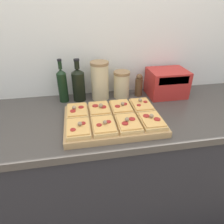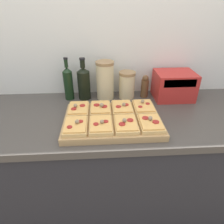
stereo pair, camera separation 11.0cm
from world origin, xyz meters
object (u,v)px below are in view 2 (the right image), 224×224
object	(u,v)px
grain_jar_short	(127,85)
wine_bottle	(84,83)
toaster_oven	(174,85)
cutting_board	(112,121)
pepper_mill	(145,86)
olive_oil_bottle	(68,83)
grain_jar_tall	(105,80)

from	to	relation	value
grain_jar_short	wine_bottle	bearing A→B (deg)	180.00
toaster_oven	cutting_board	bearing A→B (deg)	-145.30
wine_bottle	grain_jar_short	xyz separation A→B (m)	(0.29, -0.00, -0.02)
wine_bottle	pepper_mill	xyz separation A→B (m)	(0.41, 0.00, -0.04)
pepper_mill	toaster_oven	size ratio (longest dim) A/B	0.56
cutting_board	olive_oil_bottle	distance (m)	0.44
grain_jar_short	pepper_mill	xyz separation A→B (m)	(0.12, 0.00, -0.01)
pepper_mill	grain_jar_tall	bearing A→B (deg)	180.00
olive_oil_bottle	grain_jar_tall	world-z (taller)	olive_oil_bottle
wine_bottle	toaster_oven	world-z (taller)	wine_bottle
olive_oil_bottle	wine_bottle	world-z (taller)	olive_oil_bottle
cutting_board	toaster_oven	distance (m)	0.54
olive_oil_bottle	toaster_oven	size ratio (longest dim) A/B	1.01
grain_jar_tall	grain_jar_short	size ratio (longest dim) A/B	1.40
wine_bottle	cutting_board	bearing A→B (deg)	-62.96
olive_oil_bottle	grain_jar_short	size ratio (longest dim) A/B	1.56
wine_bottle	pepper_mill	world-z (taller)	wine_bottle
cutting_board	toaster_oven	xyz separation A→B (m)	(0.44, 0.30, 0.07)
olive_oil_bottle	pepper_mill	xyz separation A→B (m)	(0.52, 0.00, -0.04)
cutting_board	wine_bottle	distance (m)	0.38
grain_jar_tall	toaster_oven	world-z (taller)	grain_jar_tall
pepper_mill	wine_bottle	bearing A→B (deg)	180.00
cutting_board	grain_jar_short	bearing A→B (deg)	69.99
olive_oil_bottle	grain_jar_short	xyz separation A→B (m)	(0.39, -0.00, -0.02)
olive_oil_bottle	grain_jar_short	world-z (taller)	olive_oil_bottle
cutting_board	wine_bottle	world-z (taller)	wine_bottle
cutting_board	olive_oil_bottle	bearing A→B (deg)	129.36
pepper_mill	toaster_oven	bearing A→B (deg)	-8.76
grain_jar_short	toaster_oven	world-z (taller)	same
olive_oil_bottle	pepper_mill	world-z (taller)	olive_oil_bottle
grain_jar_tall	grain_jar_short	world-z (taller)	grain_jar_tall
grain_jar_tall	pepper_mill	distance (m)	0.28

